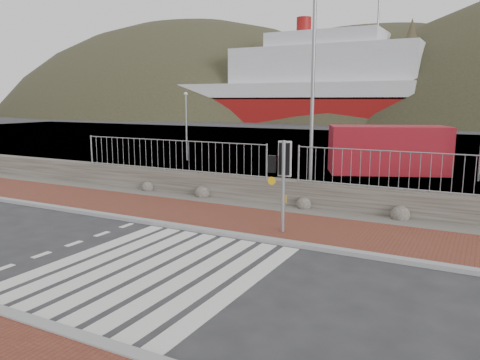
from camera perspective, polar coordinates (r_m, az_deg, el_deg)
The scene contains 14 objects.
ground at distance 10.60m, azimuth -10.41°, elevation -10.68°, with size 220.00×220.00×0.00m, color #28282B.
sidewalk_far at distance 14.21m, azimuth 0.92°, elevation -5.04°, with size 40.00×3.00×0.08m, color brown.
kerb_near at distance 8.63m, azimuth -23.33°, elevation -15.90°, with size 40.00×0.25×0.12m, color gray.
kerb_far at distance 12.94m, azimuth -2.12°, elevation -6.50°, with size 40.00×0.25×0.12m, color gray.
zebra_crossing at distance 10.59m, azimuth -10.41°, elevation -10.65°, with size 4.62×5.60×0.01m.
gravel_strip at distance 15.97m, azimuth 4.20°, elevation -3.44°, with size 40.00×1.50×0.06m, color #59544C.
stone_wall at distance 16.60m, azimuth 5.33°, elevation -1.47°, with size 40.00×0.60×0.90m, color #4B443D.
railing at distance 16.25m, azimuth 5.20°, elevation 3.19°, with size 18.07×0.07×1.22m.
quay at distance 36.37m, azimuth 17.97°, elevation 3.50°, with size 120.00×40.00×0.50m, color #4C4C4F.
water at distance 71.01m, azimuth 23.01°, elevation 6.04°, with size 220.00×50.00×0.05m, color #3F4C54.
ferry at distance 81.72m, azimuth 5.85°, elevation 10.91°, with size 50.00×16.00×20.00m.
traffic_signal_far at distance 12.67m, azimuth 5.16°, elevation 1.59°, with size 0.63×0.28×2.60m.
streetlight at distance 16.75m, azimuth 9.29°, elevation 11.38°, with size 1.58×0.24×7.42m.
shipping_container at distance 24.71m, azimuth 17.56°, elevation 3.55°, with size 5.70×2.38×2.38m, color maroon.
Camera 1 is at (6.24, -7.74, 3.67)m, focal length 35.00 mm.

